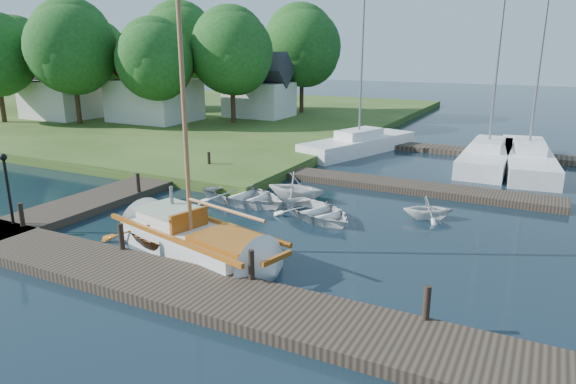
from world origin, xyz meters
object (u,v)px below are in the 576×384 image
at_px(mooring_post_0, 21,215).
at_px(dinghy, 165,230).
at_px(tree_2, 155,60).
at_px(tender_b, 296,186).
at_px(marina_boat_3, 528,157).
at_px(mooring_post_1, 121,236).
at_px(tree_4, 180,44).
at_px(mooring_post_3, 427,303).
at_px(house_b, 62,90).
at_px(marina_boat_0, 359,143).
at_px(mooring_post_2, 251,265).
at_px(sailboat, 199,243).
at_px(tender_d, 429,206).
at_px(tender_a, 245,193).
at_px(marina_boat_2, 488,155).
at_px(lamp_post, 7,179).
at_px(tree_5, 98,55).
at_px(tree_7, 302,46).
at_px(tree_3, 232,51).
at_px(tree_6, 16,53).
at_px(tender_c, 317,209).
at_px(tree_1, 72,48).
at_px(house_c, 259,91).
at_px(house_a, 154,89).
at_px(mooring_post_5, 209,160).
at_px(mooring_post_4, 138,183).

bearing_deg(mooring_post_0, dinghy, 18.01).
xyz_separation_m(mooring_post_0, tree_2, (-10.50, 19.05, 4.55)).
bearing_deg(tender_b, marina_boat_3, -39.32).
bearing_deg(mooring_post_0, mooring_post_1, 0.00).
bearing_deg(tree_4, mooring_post_3, -44.01).
bearing_deg(house_b, marina_boat_0, -1.10).
distance_m(mooring_post_2, marina_boat_0, 18.86).
xyz_separation_m(tender_b, tree_2, (-16.95, 11.30, 4.60)).
bearing_deg(marina_boat_3, sailboat, 147.91).
bearing_deg(tender_d, mooring_post_0, 100.26).
relative_size(tender_a, marina_boat_2, 0.33).
relative_size(lamp_post, tree_4, 0.25).
bearing_deg(tree_5, mooring_post_1, -42.86).
xyz_separation_m(mooring_post_1, sailboat, (1.80, 1.35, -0.36)).
bearing_deg(tree_7, tender_a, -69.38).
xyz_separation_m(mooring_post_1, tender_b, (1.95, 7.75, -0.05)).
bearing_deg(tree_3, tree_4, 153.43).
height_order(tender_a, tender_d, tender_d).
height_order(lamp_post, tree_4, tree_4).
bearing_deg(tree_6, tree_2, -6.34).
distance_m(mooring_post_0, tender_a, 8.06).
xyz_separation_m(mooring_post_0, tree_4, (-14.50, 27.05, 5.67)).
distance_m(tender_c, tree_1, 27.59).
relative_size(tender_b, marina_boat_3, 0.21).
bearing_deg(tree_4, house_c, -0.36).
bearing_deg(tree_7, tender_c, -63.11).
bearing_deg(tree_7, tree_5, -161.57).
xyz_separation_m(mooring_post_2, tree_3, (-15.50, 23.05, 5.11)).
height_order(dinghy, marina_boat_0, marina_boat_0).
bearing_deg(lamp_post, tender_a, 51.27).
distance_m(mooring_post_3, marina_boat_0, 20.22).
bearing_deg(house_a, tender_d, -28.28).
bearing_deg(tender_c, house_c, 64.57).
bearing_deg(tree_5, tender_c, -31.73).
bearing_deg(house_a, tree_4, 108.28).
relative_size(tender_a, tree_6, 0.46).
xyz_separation_m(tender_a, tender_c, (3.43, -0.43, -0.05)).
xyz_separation_m(lamp_post, tree_7, (-4.00, 31.05, 4.33)).
bearing_deg(mooring_post_2, tree_2, 135.67).
distance_m(mooring_post_5, tender_b, 6.36).
bearing_deg(mooring_post_4, marina_boat_0, 70.29).
distance_m(mooring_post_0, mooring_post_5, 10.01).
relative_size(mooring_post_3, tender_d, 0.44).
relative_size(marina_boat_0, house_c, 2.08).
bearing_deg(tree_2, tree_6, 173.66).
height_order(sailboat, tree_3, tree_3).
height_order(lamp_post, tender_d, lamp_post).
bearing_deg(tree_2, tender_b, -33.69).
height_order(mooring_post_5, tree_5, tree_5).
bearing_deg(house_b, mooring_post_1, -37.23).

